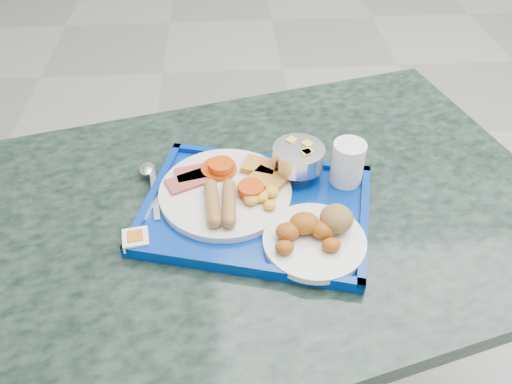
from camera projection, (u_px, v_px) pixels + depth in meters
floor at (502, 239)px, 1.84m from camera, size 6.00×6.00×0.00m
table at (259, 266)px, 1.07m from camera, size 1.28×1.01×0.71m
tray at (256, 210)px, 0.93m from camera, size 0.47×0.40×0.02m
main_plate at (229, 189)px, 0.94m from camera, size 0.25×0.25×0.04m
bread_plate at (316, 234)px, 0.85m from camera, size 0.18×0.18×0.06m
fruit_bowl at (299, 157)px, 0.97m from camera, size 0.10×0.10×0.07m
juice_cup at (348, 162)px, 0.95m from camera, size 0.06×0.06×0.09m
spoon at (149, 176)px, 0.99m from camera, size 0.07×0.17×0.01m
knife at (155, 192)px, 0.96m from camera, size 0.03×0.16×0.00m
jam_packet at (136, 239)px, 0.86m from camera, size 0.05×0.05×0.02m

